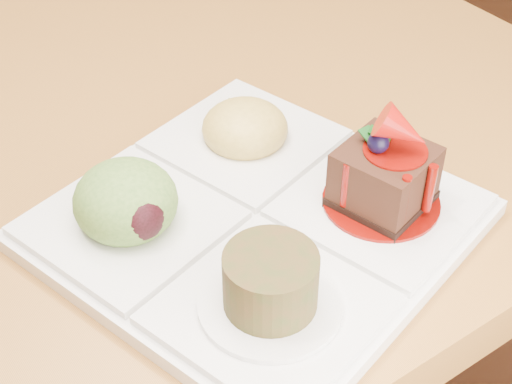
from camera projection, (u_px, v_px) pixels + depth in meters
sampler_plate at (250, 208)px, 0.53m from camera, size 0.31×0.31×0.10m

